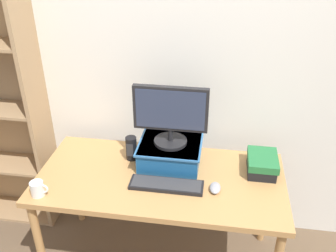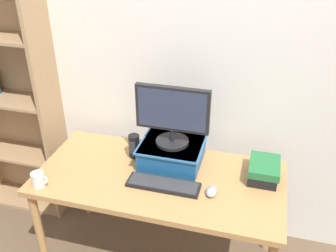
# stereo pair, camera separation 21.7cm
# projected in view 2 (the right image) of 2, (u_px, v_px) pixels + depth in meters

# --- Properties ---
(back_wall) EXTENTS (7.00, 0.08, 2.60)m
(back_wall) POSITION_uv_depth(u_px,v_px,m) (180.00, 60.00, 2.42)
(back_wall) COLOR silver
(back_wall) RESTS_ON ground_plane
(desk) EXTENTS (1.50, 0.72, 0.73)m
(desk) POSITION_uv_depth(u_px,v_px,m) (159.00, 185.00, 2.31)
(desk) COLOR #B7844C
(desk) RESTS_ON ground_plane
(bookshelf_unit) EXTENTS (0.74, 0.28, 1.86)m
(bookshelf_unit) POSITION_uv_depth(u_px,v_px,m) (7.00, 97.00, 2.76)
(bookshelf_unit) COLOR tan
(bookshelf_unit) RESTS_ON ground_plane
(riser_box) EXTENTS (0.39, 0.36, 0.14)m
(riser_box) POSITION_uv_depth(u_px,v_px,m) (172.00, 151.00, 2.37)
(riser_box) COLOR #195189
(riser_box) RESTS_ON desk
(computer_monitor) EXTENTS (0.45, 0.21, 0.38)m
(computer_monitor) POSITION_uv_depth(u_px,v_px,m) (172.00, 114.00, 2.24)
(computer_monitor) COLOR black
(computer_monitor) RESTS_ON riser_box
(keyboard) EXTENTS (0.43, 0.13, 0.02)m
(keyboard) POSITION_uv_depth(u_px,v_px,m) (163.00, 185.00, 2.18)
(keyboard) COLOR black
(keyboard) RESTS_ON desk
(computer_mouse) EXTENTS (0.06, 0.10, 0.04)m
(computer_mouse) POSITION_uv_depth(u_px,v_px,m) (212.00, 191.00, 2.12)
(computer_mouse) COLOR #99999E
(computer_mouse) RESTS_ON desk
(book_stack) EXTENTS (0.18, 0.24, 0.11)m
(book_stack) POSITION_uv_depth(u_px,v_px,m) (264.00, 170.00, 2.23)
(book_stack) COLOR black
(book_stack) RESTS_ON desk
(coffee_mug) EXTENTS (0.10, 0.08, 0.09)m
(coffee_mug) POSITION_uv_depth(u_px,v_px,m) (38.00, 179.00, 2.18)
(coffee_mug) COLOR white
(coffee_mug) RESTS_ON desk
(desk_speaker) EXTENTS (0.07, 0.07, 0.16)m
(desk_speaker) POSITION_uv_depth(u_px,v_px,m) (134.00, 146.00, 2.42)
(desk_speaker) COLOR black
(desk_speaker) RESTS_ON desk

